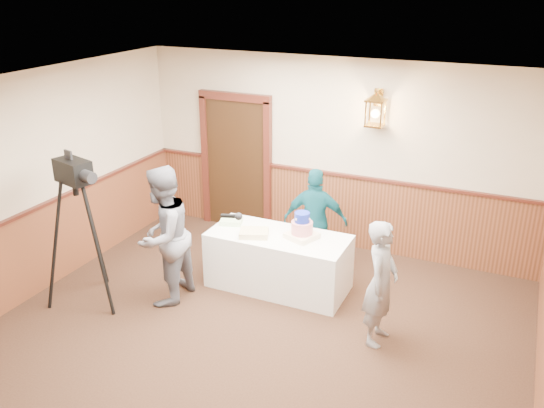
# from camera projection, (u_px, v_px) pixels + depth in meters

# --- Properties ---
(ground) EXTENTS (7.00, 7.00, 0.00)m
(ground) POSITION_uv_depth(u_px,v_px,m) (221.00, 375.00, 5.94)
(ground) COLOR black
(ground) RESTS_ON ground
(room_shell) EXTENTS (6.02, 7.02, 2.81)m
(room_shell) POSITION_uv_depth(u_px,v_px,m) (233.00, 223.00, 5.78)
(room_shell) COLOR #BEA98E
(room_shell) RESTS_ON ground
(display_table) EXTENTS (1.80, 0.80, 0.75)m
(display_table) POSITION_uv_depth(u_px,v_px,m) (278.00, 261.00, 7.48)
(display_table) COLOR white
(display_table) RESTS_ON ground
(tiered_cake) EXTENTS (0.44, 0.44, 0.35)m
(tiered_cake) POSITION_uv_depth(u_px,v_px,m) (302.00, 228.00, 7.20)
(tiered_cake) COLOR #FFE7C3
(tiered_cake) RESTS_ON display_table
(sheet_cake_yellow) EXTENTS (0.43, 0.38, 0.07)m
(sheet_cake_yellow) POSITION_uv_depth(u_px,v_px,m) (254.00, 233.00, 7.31)
(sheet_cake_yellow) COLOR #DCBF83
(sheet_cake_yellow) RESTS_ON display_table
(sheet_cake_green) EXTENTS (0.33, 0.30, 0.07)m
(sheet_cake_green) POSITION_uv_depth(u_px,v_px,m) (231.00, 221.00, 7.67)
(sheet_cake_green) COLOR #ABD798
(sheet_cake_green) RESTS_ON display_table
(interviewer) EXTENTS (1.50, 0.86, 1.76)m
(interviewer) POSITION_uv_depth(u_px,v_px,m) (163.00, 236.00, 7.00)
(interviewer) COLOR slate
(interviewer) RESTS_ON ground
(baker) EXTENTS (0.37, 0.54, 1.45)m
(baker) POSITION_uv_depth(u_px,v_px,m) (381.00, 283.00, 6.24)
(baker) COLOR gray
(baker) RESTS_ON ground
(assistant_p) EXTENTS (0.92, 0.54, 1.48)m
(assistant_p) POSITION_uv_depth(u_px,v_px,m) (315.00, 221.00, 7.78)
(assistant_p) COLOR #0E4955
(assistant_p) RESTS_ON ground
(tv_camera_rig) EXTENTS (0.73, 0.68, 1.87)m
(tv_camera_rig) POSITION_uv_depth(u_px,v_px,m) (83.00, 241.00, 6.98)
(tv_camera_rig) COLOR black
(tv_camera_rig) RESTS_ON ground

